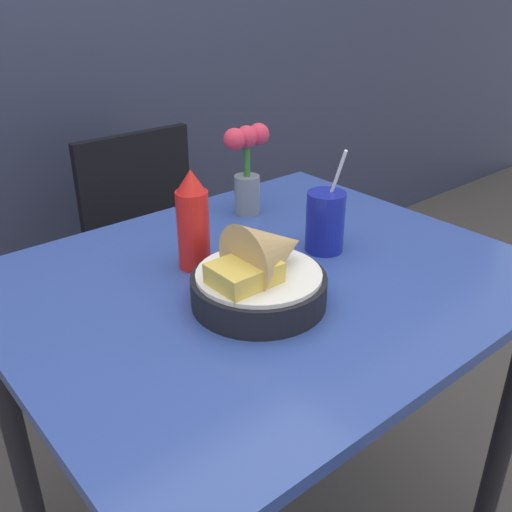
# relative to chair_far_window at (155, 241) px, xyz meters

# --- Properties ---
(dining_table) EXTENTS (0.99, 0.82, 0.77)m
(dining_table) POSITION_rel_chair_far_window_xyz_m (-0.20, -0.78, 0.15)
(dining_table) COLOR #334C9E
(dining_table) RESTS_ON ground_plane
(chair_far_window) EXTENTS (0.40, 0.40, 0.85)m
(chair_far_window) POSITION_rel_chair_far_window_xyz_m (0.00, 0.00, 0.00)
(chair_far_window) COLOR black
(chair_far_window) RESTS_ON ground_plane
(food_basket) EXTENTS (0.24, 0.24, 0.16)m
(food_basket) POSITION_rel_chair_far_window_xyz_m (-0.27, -0.86, 0.33)
(food_basket) COLOR black
(food_basket) RESTS_ON dining_table
(ketchup_bottle) EXTENTS (0.06, 0.06, 0.20)m
(ketchup_bottle) POSITION_rel_chair_far_window_xyz_m (-0.28, -0.67, 0.37)
(ketchup_bottle) COLOR red
(ketchup_bottle) RESTS_ON dining_table
(drink_cup) EXTENTS (0.08, 0.08, 0.22)m
(drink_cup) POSITION_rel_chair_far_window_xyz_m (-0.03, -0.78, 0.33)
(drink_cup) COLOR #192399
(drink_cup) RESTS_ON dining_table
(flower_vase) EXTENTS (0.12, 0.06, 0.21)m
(flower_vase) POSITION_rel_chair_far_window_xyz_m (-0.02, -0.52, 0.39)
(flower_vase) COLOR gray
(flower_vase) RESTS_ON dining_table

